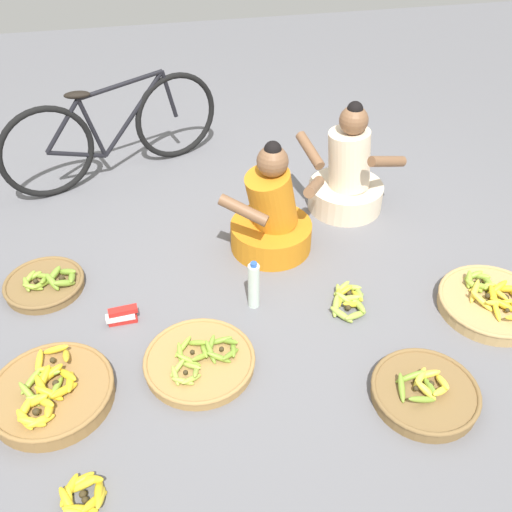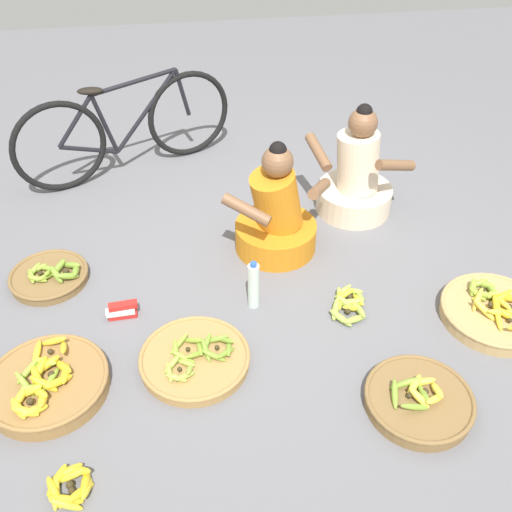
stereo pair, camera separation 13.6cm
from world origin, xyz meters
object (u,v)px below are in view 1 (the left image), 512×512
(banana_basket_back_right, at_px, (425,392))
(loose_bananas_front_left, at_px, (348,300))
(vendor_woman_front, at_px, (272,216))
(water_bottle, at_px, (254,286))
(banana_basket_back_left, at_px, (45,284))
(loose_bananas_mid_right, at_px, (83,495))
(banana_basket_front_right, at_px, (492,302))
(vendor_woman_behind, at_px, (347,176))
(banana_basket_back_center, at_px, (200,361))
(packet_carton_stack, at_px, (122,316))
(bicycle_leaning, at_px, (114,132))
(banana_basket_front_center, at_px, (52,393))

(banana_basket_back_right, distance_m, loose_bananas_front_left, 0.73)
(vendor_woman_front, distance_m, water_bottle, 0.56)
(banana_basket_back_left, height_order, loose_bananas_mid_right, banana_basket_back_left)
(banana_basket_back_left, bearing_deg, banana_basket_front_right, -15.28)
(vendor_woman_behind, distance_m, water_bottle, 1.20)
(loose_bananas_mid_right, bearing_deg, vendor_woman_behind, 46.75)
(vendor_woman_behind, relative_size, banana_basket_back_left, 1.69)
(loose_bananas_front_left, bearing_deg, banana_basket_back_center, -162.26)
(banana_basket_back_right, xyz_separation_m, packet_carton_stack, (-1.43, 0.83, -0.00))
(banana_basket_front_right, relative_size, water_bottle, 1.90)
(banana_basket_back_right, distance_m, loose_bananas_mid_right, 1.63)
(packet_carton_stack, bearing_deg, loose_bananas_front_left, -5.25)
(banana_basket_back_center, relative_size, loose_bananas_front_left, 1.76)
(banana_basket_back_center, distance_m, loose_bananas_mid_right, 0.85)
(vendor_woman_behind, bearing_deg, bicycle_leaning, 153.46)
(vendor_woman_behind, xyz_separation_m, banana_basket_back_center, (-1.19, -1.25, -0.21))
(vendor_woman_behind, xyz_separation_m, water_bottle, (-0.83, -0.86, -0.10))
(banana_basket_back_center, bearing_deg, vendor_woman_behind, 46.41)
(banana_basket_back_right, xyz_separation_m, water_bottle, (-0.69, 0.81, 0.10))
(banana_basket_front_right, bearing_deg, vendor_woman_front, 143.59)
(vendor_woman_behind, distance_m, banana_basket_front_right, 1.28)
(vendor_woman_front, relative_size, banana_basket_back_center, 1.32)
(vendor_woman_front, bearing_deg, loose_bananas_front_left, -62.64)
(banana_basket_back_left, bearing_deg, vendor_woman_behind, 13.31)
(banana_basket_front_center, xyz_separation_m, water_bottle, (1.09, 0.46, 0.09))
(banana_basket_back_right, height_order, water_bottle, water_bottle)
(packet_carton_stack, bearing_deg, banana_basket_back_left, 140.18)
(banana_basket_back_left, height_order, banana_basket_back_right, banana_basket_back_right)
(banana_basket_back_left, xyz_separation_m, packet_carton_stack, (0.44, -0.37, 0.00))
(bicycle_leaning, xyz_separation_m, banana_basket_back_right, (1.41, -2.45, -0.31))
(bicycle_leaning, height_order, banana_basket_back_right, bicycle_leaning)
(bicycle_leaning, distance_m, banana_basket_back_right, 2.84)
(vendor_woman_front, bearing_deg, banana_basket_back_right, -70.55)
(banana_basket_back_center, bearing_deg, banana_basket_front_center, -174.52)
(bicycle_leaning, bearing_deg, banana_basket_front_center, -100.11)
(vendor_woman_behind, bearing_deg, banana_basket_back_center, -133.59)
(vendor_woman_front, relative_size, loose_bananas_mid_right, 3.29)
(banana_basket_back_center, relative_size, banana_basket_back_right, 1.10)
(banana_basket_back_right, xyz_separation_m, loose_bananas_mid_right, (-1.62, -0.20, -0.01))
(banana_basket_back_left, height_order, loose_bananas_front_left, banana_basket_back_left)
(bicycle_leaning, height_order, banana_basket_back_center, bicycle_leaning)
(banana_basket_back_left, bearing_deg, loose_bananas_front_left, -15.77)
(bicycle_leaning, relative_size, banana_basket_front_right, 2.63)
(bicycle_leaning, relative_size, banana_basket_front_center, 2.63)
(banana_basket_back_center, xyz_separation_m, banana_basket_back_right, (1.05, -0.42, 0.01))
(banana_basket_front_center, xyz_separation_m, packet_carton_stack, (0.35, 0.48, -0.01))
(packet_carton_stack, bearing_deg, banana_basket_back_center, -46.64)
(vendor_woman_behind, bearing_deg, banana_basket_back_left, -166.69)
(banana_basket_front_center, relative_size, banana_basket_back_right, 1.14)
(banana_basket_front_right, xyz_separation_m, loose_bananas_mid_right, (-2.26, -0.71, -0.02))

